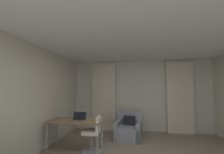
% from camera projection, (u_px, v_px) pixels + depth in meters
% --- Properties ---
extents(wall_window, '(5.12, 0.06, 2.60)m').
position_uv_depth(wall_window, '(140.00, 95.00, 5.62)').
color(wall_window, beige).
rests_on(wall_window, ground).
extents(wall_left, '(0.06, 6.12, 2.60)m').
position_uv_depth(wall_left, '(17.00, 102.00, 3.04)').
color(wall_left, beige).
rests_on(wall_left, ground).
extents(ceiling, '(5.12, 6.12, 0.06)m').
position_uv_depth(ceiling, '(143.00, 30.00, 2.73)').
color(ceiling, white).
rests_on(ceiling, wall_left).
extents(curtain_left_panel, '(0.90, 0.06, 2.50)m').
position_uv_depth(curtain_left_panel, '(104.00, 97.00, 5.71)').
color(curtain_left_panel, beige).
rests_on(curtain_left_panel, ground).
extents(curtain_right_panel, '(0.90, 0.06, 2.50)m').
position_uv_depth(curtain_right_panel, '(180.00, 97.00, 5.27)').
color(curtain_right_panel, beige).
rests_on(curtain_right_panel, ground).
extents(armchair, '(0.87, 0.90, 0.80)m').
position_uv_depth(armchair, '(129.00, 130.00, 4.69)').
color(armchair, gray).
rests_on(armchair, ground).
extents(desk, '(1.39, 0.57, 0.75)m').
position_uv_depth(desk, '(75.00, 123.00, 3.86)').
color(desk, olive).
rests_on(desk, ground).
extents(desk_chair, '(0.48, 0.48, 0.88)m').
position_uv_depth(desk_chair, '(93.00, 136.00, 3.67)').
color(desk_chair, gray).
rests_on(desk_chair, ground).
extents(laptop, '(0.34, 0.27, 0.22)m').
position_uv_depth(laptop, '(80.00, 118.00, 3.86)').
color(laptop, '#ADADB2').
rests_on(laptop, desk).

